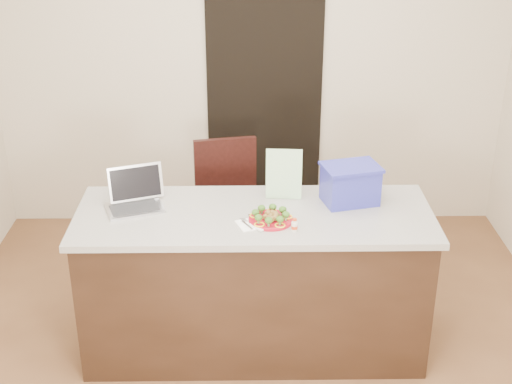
{
  "coord_description": "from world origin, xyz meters",
  "views": [
    {
      "loc": [
        -0.04,
        -3.4,
        2.76
      ],
      "look_at": [
        0.01,
        0.2,
        1.08
      ],
      "focal_mm": 50.0,
      "sensor_mm": 36.0,
      "label": 1
    }
  ],
  "objects_px": {
    "island": "(254,281)",
    "chair": "(225,201)",
    "plate": "(271,220)",
    "napkin": "(251,224)",
    "blue_box": "(350,184)",
    "yogurt_bottle": "(294,226)",
    "laptop": "(135,196)"
  },
  "relations": [
    {
      "from": "napkin",
      "to": "chair",
      "type": "xyz_separation_m",
      "value": [
        -0.17,
        1.04,
        -0.36
      ]
    },
    {
      "from": "island",
      "to": "laptop",
      "type": "xyz_separation_m",
      "value": [
        -0.69,
        0.11,
        0.52
      ]
    },
    {
      "from": "plate",
      "to": "laptop",
      "type": "xyz_separation_m",
      "value": [
        -0.79,
        0.22,
        0.05
      ]
    },
    {
      "from": "plate",
      "to": "yogurt_bottle",
      "type": "height_order",
      "value": "yogurt_bottle"
    },
    {
      "from": "plate",
      "to": "island",
      "type": "bearing_deg",
      "value": 130.79
    },
    {
      "from": "yogurt_bottle",
      "to": "blue_box",
      "type": "distance_m",
      "value": 0.51
    },
    {
      "from": "island",
      "to": "blue_box",
      "type": "height_order",
      "value": "blue_box"
    },
    {
      "from": "island",
      "to": "napkin",
      "type": "height_order",
      "value": "napkin"
    },
    {
      "from": "napkin",
      "to": "laptop",
      "type": "relative_size",
      "value": 0.37
    },
    {
      "from": "blue_box",
      "to": "yogurt_bottle",
      "type": "bearing_deg",
      "value": -148.21
    },
    {
      "from": "island",
      "to": "plate",
      "type": "height_order",
      "value": "plate"
    },
    {
      "from": "plate",
      "to": "blue_box",
      "type": "distance_m",
      "value": 0.54
    },
    {
      "from": "yogurt_bottle",
      "to": "laptop",
      "type": "relative_size",
      "value": 0.2
    },
    {
      "from": "napkin",
      "to": "blue_box",
      "type": "relative_size",
      "value": 0.38
    },
    {
      "from": "plate",
      "to": "blue_box",
      "type": "bearing_deg",
      "value": 27.27
    },
    {
      "from": "yogurt_bottle",
      "to": "laptop",
      "type": "xyz_separation_m",
      "value": [
        -0.91,
        0.33,
        0.03
      ]
    },
    {
      "from": "island",
      "to": "yogurt_bottle",
      "type": "distance_m",
      "value": 0.58
    },
    {
      "from": "yogurt_bottle",
      "to": "blue_box",
      "type": "bearing_deg",
      "value": 45.97
    },
    {
      "from": "yogurt_bottle",
      "to": "chair",
      "type": "height_order",
      "value": "chair"
    },
    {
      "from": "napkin",
      "to": "blue_box",
      "type": "bearing_deg",
      "value": 25.71
    },
    {
      "from": "blue_box",
      "to": "chair",
      "type": "distance_m",
      "value": 1.17
    },
    {
      "from": "island",
      "to": "napkin",
      "type": "relative_size",
      "value": 14.7
    },
    {
      "from": "napkin",
      "to": "laptop",
      "type": "xyz_separation_m",
      "value": [
        -0.67,
        0.25,
        0.06
      ]
    },
    {
      "from": "yogurt_bottle",
      "to": "chair",
      "type": "distance_m",
      "value": 1.25
    },
    {
      "from": "plate",
      "to": "blue_box",
      "type": "height_order",
      "value": "blue_box"
    },
    {
      "from": "plate",
      "to": "laptop",
      "type": "relative_size",
      "value": 0.67
    },
    {
      "from": "chair",
      "to": "laptop",
      "type": "bearing_deg",
      "value": -132.61
    },
    {
      "from": "yogurt_bottle",
      "to": "blue_box",
      "type": "relative_size",
      "value": 0.2
    },
    {
      "from": "island",
      "to": "chair",
      "type": "bearing_deg",
      "value": 102.25
    },
    {
      "from": "plate",
      "to": "blue_box",
      "type": "relative_size",
      "value": 0.67
    },
    {
      "from": "laptop",
      "to": "chair",
      "type": "distance_m",
      "value": 1.02
    },
    {
      "from": "plate",
      "to": "napkin",
      "type": "relative_size",
      "value": 1.78
    }
  ]
}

